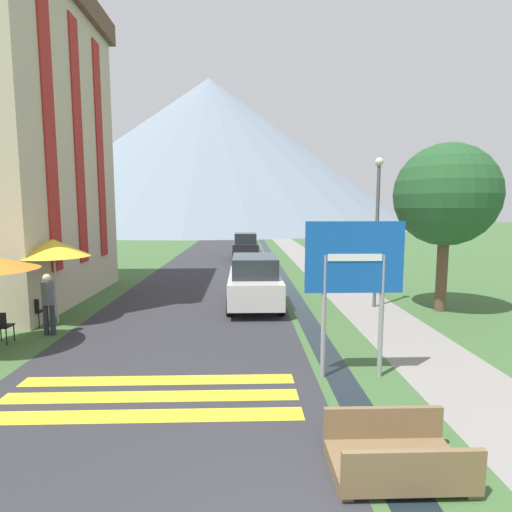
{
  "coord_description": "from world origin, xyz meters",
  "views": [
    {
      "loc": [
        -0.78,
        -3.16,
        3.44
      ],
      "look_at": [
        -0.37,
        10.0,
        1.89
      ],
      "focal_mm": 28.0,
      "sensor_mm": 36.0,
      "label": 1
    }
  ],
  "objects_px": {
    "road_sign": "(354,273)",
    "footbridge": "(396,457)",
    "cafe_chair_near_left": "(1,325)",
    "parked_car_near": "(254,281)",
    "parked_car_far": "(246,246)",
    "hotel_building": "(6,130)",
    "tree_by_path": "(446,195)",
    "streetlamp": "(377,220)",
    "cafe_umbrella_middle_yellow": "(53,248)",
    "cafe_chair_middle": "(34,310)",
    "person_standing_terrace": "(48,300)"
  },
  "relations": [
    {
      "from": "cafe_chair_near_left",
      "to": "streetlamp",
      "type": "xyz_separation_m",
      "value": [
        10.82,
        3.61,
        2.56
      ]
    },
    {
      "from": "road_sign",
      "to": "parked_car_far",
      "type": "distance_m",
      "value": 19.84
    },
    {
      "from": "road_sign",
      "to": "streetlamp",
      "type": "height_order",
      "value": "streetlamp"
    },
    {
      "from": "cafe_chair_near_left",
      "to": "hotel_building",
      "type": "bearing_deg",
      "value": 98.89
    },
    {
      "from": "parked_car_near",
      "to": "tree_by_path",
      "type": "xyz_separation_m",
      "value": [
        6.31,
        -0.82,
        2.98
      ]
    },
    {
      "from": "parked_car_near",
      "to": "parked_car_far",
      "type": "xyz_separation_m",
      "value": [
        -0.25,
        13.6,
        -0.0
      ]
    },
    {
      "from": "parked_car_far",
      "to": "streetlamp",
      "type": "height_order",
      "value": "streetlamp"
    },
    {
      "from": "footbridge",
      "to": "cafe_chair_middle",
      "type": "height_order",
      "value": "cafe_chair_middle"
    },
    {
      "from": "cafe_umbrella_middle_yellow",
      "to": "tree_by_path",
      "type": "xyz_separation_m",
      "value": [
        12.37,
        1.05,
        1.6
      ]
    },
    {
      "from": "streetlamp",
      "to": "parked_car_near",
      "type": "bearing_deg",
      "value": 177.14
    },
    {
      "from": "hotel_building",
      "to": "streetlamp",
      "type": "bearing_deg",
      "value": -6.3
    },
    {
      "from": "hotel_building",
      "to": "cafe_umbrella_middle_yellow",
      "type": "height_order",
      "value": "hotel_building"
    },
    {
      "from": "cafe_chair_middle",
      "to": "streetlamp",
      "type": "relative_size",
      "value": 0.16
    },
    {
      "from": "hotel_building",
      "to": "parked_car_near",
      "type": "xyz_separation_m",
      "value": [
        8.99,
        -1.25,
        -5.39
      ]
    },
    {
      "from": "cafe_chair_near_left",
      "to": "tree_by_path",
      "type": "height_order",
      "value": "tree_by_path"
    },
    {
      "from": "parked_car_near",
      "to": "tree_by_path",
      "type": "bearing_deg",
      "value": -7.4
    },
    {
      "from": "cafe_chair_middle",
      "to": "person_standing_terrace",
      "type": "bearing_deg",
      "value": -19.88
    },
    {
      "from": "hotel_building",
      "to": "streetlamp",
      "type": "height_order",
      "value": "hotel_building"
    },
    {
      "from": "parked_car_far",
      "to": "road_sign",
      "type": "bearing_deg",
      "value": -83.96
    },
    {
      "from": "road_sign",
      "to": "cafe_chair_middle",
      "type": "distance_m",
      "value": 9.31
    },
    {
      "from": "parked_car_near",
      "to": "tree_by_path",
      "type": "distance_m",
      "value": 7.02
    },
    {
      "from": "footbridge",
      "to": "hotel_building",
      "type": "bearing_deg",
      "value": 135.62
    },
    {
      "from": "hotel_building",
      "to": "parked_car_far",
      "type": "relative_size",
      "value": 3.01
    },
    {
      "from": "hotel_building",
      "to": "cafe_umbrella_middle_yellow",
      "type": "bearing_deg",
      "value": -46.77
    },
    {
      "from": "road_sign",
      "to": "parked_car_far",
      "type": "bearing_deg",
      "value": 96.04
    },
    {
      "from": "road_sign",
      "to": "tree_by_path",
      "type": "xyz_separation_m",
      "value": [
        4.48,
        5.27,
        1.72
      ]
    },
    {
      "from": "parked_car_near",
      "to": "cafe_umbrella_middle_yellow",
      "type": "bearing_deg",
      "value": -162.91
    },
    {
      "from": "hotel_building",
      "to": "cafe_chair_near_left",
      "type": "xyz_separation_m",
      "value": [
        2.41,
        -5.07,
        -5.79
      ]
    },
    {
      "from": "cafe_umbrella_middle_yellow",
      "to": "parked_car_near",
      "type": "bearing_deg",
      "value": 17.09
    },
    {
      "from": "hotel_building",
      "to": "parked_car_near",
      "type": "bearing_deg",
      "value": -7.9
    },
    {
      "from": "tree_by_path",
      "to": "parked_car_near",
      "type": "bearing_deg",
      "value": 172.6
    },
    {
      "from": "hotel_building",
      "to": "tree_by_path",
      "type": "bearing_deg",
      "value": -7.7
    },
    {
      "from": "footbridge",
      "to": "cafe_chair_near_left",
      "type": "xyz_separation_m",
      "value": [
        -8.18,
        5.3,
        0.29
      ]
    },
    {
      "from": "cafe_umbrella_middle_yellow",
      "to": "streetlamp",
      "type": "xyz_separation_m",
      "value": [
        10.31,
        1.65,
        0.79
      ]
    },
    {
      "from": "footbridge",
      "to": "tree_by_path",
      "type": "bearing_deg",
      "value": 60.45
    },
    {
      "from": "cafe_chair_middle",
      "to": "tree_by_path",
      "type": "distance_m",
      "value": 13.35
    },
    {
      "from": "parked_car_near",
      "to": "parked_car_far",
      "type": "height_order",
      "value": "same"
    },
    {
      "from": "cafe_chair_near_left",
      "to": "cafe_umbrella_middle_yellow",
      "type": "height_order",
      "value": "cafe_umbrella_middle_yellow"
    },
    {
      "from": "cafe_chair_middle",
      "to": "parked_car_far",
      "type": "bearing_deg",
      "value": 92.31
    },
    {
      "from": "parked_car_far",
      "to": "cafe_chair_near_left",
      "type": "relative_size",
      "value": 4.58
    },
    {
      "from": "hotel_building",
      "to": "streetlamp",
      "type": "xyz_separation_m",
      "value": [
        13.24,
        -1.46,
        -3.23
      ]
    },
    {
      "from": "hotel_building",
      "to": "footbridge",
      "type": "height_order",
      "value": "hotel_building"
    },
    {
      "from": "parked_car_near",
      "to": "road_sign",
      "type": "bearing_deg",
      "value": -73.26
    },
    {
      "from": "parked_car_far",
      "to": "streetlamp",
      "type": "bearing_deg",
      "value": -71.98
    },
    {
      "from": "parked_car_near",
      "to": "streetlamp",
      "type": "bearing_deg",
      "value": -2.86
    },
    {
      "from": "parked_car_far",
      "to": "footbridge",
      "type": "bearing_deg",
      "value": -85.34
    },
    {
      "from": "road_sign",
      "to": "footbridge",
      "type": "height_order",
      "value": "road_sign"
    },
    {
      "from": "hotel_building",
      "to": "streetlamp",
      "type": "distance_m",
      "value": 13.7
    },
    {
      "from": "hotel_building",
      "to": "cafe_chair_near_left",
      "type": "height_order",
      "value": "hotel_building"
    },
    {
      "from": "cafe_umbrella_middle_yellow",
      "to": "cafe_chair_near_left",
      "type": "bearing_deg",
      "value": -104.73
    }
  ]
}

